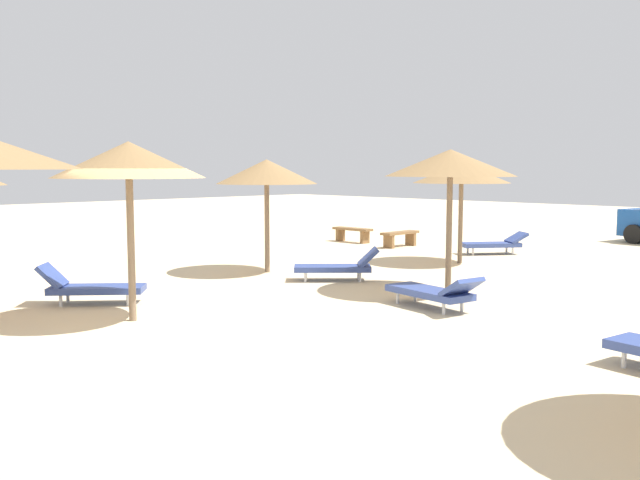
% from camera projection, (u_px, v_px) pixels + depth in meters
% --- Properties ---
extents(ground_plane, '(80.00, 80.00, 0.00)m').
position_uv_depth(ground_plane, '(182.00, 332.00, 10.79)').
color(ground_plane, beige).
extents(parasol_1, '(2.42, 2.42, 2.71)m').
position_uv_depth(parasol_1, '(267.00, 172.00, 16.69)').
color(parasol_1, '#75604C').
rests_on(parasol_1, ground).
extents(parasol_2, '(2.62, 2.62, 2.88)m').
position_uv_depth(parasol_2, '(450.00, 163.00, 13.99)').
color(parasol_2, '#75604C').
rests_on(parasol_2, ground).
extents(parasol_4, '(2.54, 2.54, 2.62)m').
position_uv_depth(parasol_4, '(461.00, 174.00, 18.33)').
color(parasol_4, '#75604C').
rests_on(parasol_4, ground).
extents(parasol_5, '(2.46, 2.46, 2.93)m').
position_uv_depth(parasol_5, '(129.00, 161.00, 11.30)').
color(parasol_5, '#75604C').
rests_on(parasol_5, ground).
extents(lounger_1, '(1.76, 1.79, 0.75)m').
position_uv_depth(lounger_1, '(339.00, 266.00, 15.64)').
color(lounger_1, '#33478C').
rests_on(lounger_1, ground).
extents(lounger_2, '(1.99, 0.97, 0.67)m').
position_uv_depth(lounger_2, '(434.00, 292.00, 12.50)').
color(lounger_2, '#33478C').
rests_on(lounger_2, ground).
extents(lounger_4, '(1.65, 1.91, 0.64)m').
position_uv_depth(lounger_4, '(495.00, 244.00, 20.44)').
color(lounger_4, '#33478C').
rests_on(lounger_4, ground).
extents(lounger_5, '(1.71, 1.83, 0.76)m').
position_uv_depth(lounger_5, '(89.00, 287.00, 12.93)').
color(lounger_5, '#33478C').
rests_on(lounger_5, ground).
extents(bench_0, '(1.51, 0.44, 0.49)m').
position_uv_depth(bench_0, '(352.00, 232.00, 23.73)').
color(bench_0, brown).
rests_on(bench_0, ground).
extents(bench_1, '(0.40, 1.50, 0.49)m').
position_uv_depth(bench_1, '(400.00, 236.00, 22.33)').
color(bench_1, brown).
rests_on(bench_1, ground).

